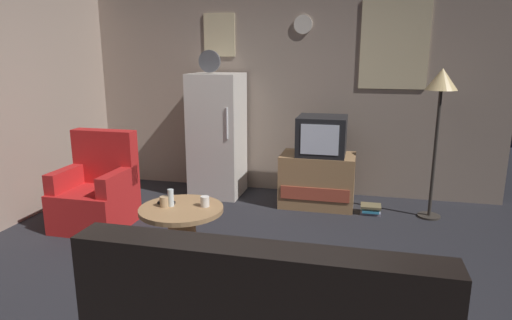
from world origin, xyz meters
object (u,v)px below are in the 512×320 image
object	(u,v)px
mug_ceramic_white	(205,201)
book_stack	(371,209)
coffee_table	(182,232)
tv_stand	(317,180)
standing_lamp	(441,91)
crt_tv	(322,136)
armchair	(97,193)
wine_glass	(171,198)
mug_ceramic_tan	(164,202)
remote_control	(166,203)
fridge	(217,135)

from	to	relation	value
mug_ceramic_white	book_stack	xyz separation A→B (m)	(1.41, 1.42, -0.45)
mug_ceramic_white	coffee_table	bearing A→B (deg)	-159.81
tv_stand	coffee_table	size ratio (longest dim) A/B	1.17
mug_ceramic_white	tv_stand	bearing A→B (deg)	63.13
standing_lamp	tv_stand	bearing A→B (deg)	174.94
tv_stand	standing_lamp	world-z (taller)	standing_lamp
coffee_table	book_stack	size ratio (longest dim) A/B	3.29
crt_tv	book_stack	xyz separation A→B (m)	(0.58, -0.16, -0.77)
mug_ceramic_white	armchair	xyz separation A→B (m)	(-1.34, 0.44, -0.16)
wine_glass	mug_ceramic_tan	xyz separation A→B (m)	(-0.05, -0.03, -0.03)
tv_stand	armchair	xyz separation A→B (m)	(-2.14, -1.14, 0.03)
mug_ceramic_tan	remote_control	distance (m)	0.08
fridge	wine_glass	size ratio (longest dim) A/B	11.80
standing_lamp	wine_glass	bearing A→B (deg)	-146.56
standing_lamp	book_stack	distance (m)	1.44
crt_tv	remote_control	distance (m)	2.02
standing_lamp	coffee_table	bearing A→B (deg)	-145.25
coffee_table	armchair	xyz separation A→B (m)	(-1.15, 0.51, 0.11)
mug_ceramic_tan	wine_glass	bearing A→B (deg)	27.76
book_stack	armchair	bearing A→B (deg)	-160.47
standing_lamp	wine_glass	xyz separation A→B (m)	(-2.32, -1.53, -0.83)
fridge	remote_control	bearing A→B (deg)	-86.48
remote_control	book_stack	bearing A→B (deg)	33.25
wine_glass	mug_ceramic_tan	bearing A→B (deg)	-152.24
fridge	armchair	distance (m)	1.61
fridge	crt_tv	xyz separation A→B (m)	(1.29, -0.15, 0.07)
fridge	coffee_table	xyz separation A→B (m)	(0.27, -1.80, -0.53)
crt_tv	remote_control	bearing A→B (deg)	-126.54
fridge	crt_tv	distance (m)	1.30
fridge	wine_glass	world-z (taller)	fridge
mug_ceramic_white	crt_tv	bearing A→B (deg)	62.17
mug_ceramic_tan	standing_lamp	bearing A→B (deg)	33.33
armchair	book_stack	size ratio (longest dim) A/B	4.39
crt_tv	coffee_table	bearing A→B (deg)	-121.84
tv_stand	standing_lamp	distance (m)	1.62
wine_glass	standing_lamp	bearing A→B (deg)	33.44
tv_stand	armchair	distance (m)	2.42
wine_glass	tv_stand	bearing A→B (deg)	56.45
tv_stand	crt_tv	world-z (taller)	crt_tv
standing_lamp	armchair	size ratio (longest dim) A/B	1.66
crt_tv	coffee_table	xyz separation A→B (m)	(-1.02, -1.65, -0.60)
standing_lamp	armchair	distance (m)	3.67
armchair	book_stack	distance (m)	2.93
coffee_table	armchair	size ratio (longest dim) A/B	0.75
tv_stand	coffee_table	world-z (taller)	tv_stand
remote_control	armchair	xyz separation A→B (m)	(-0.99, 0.46, -0.13)
wine_glass	remote_control	distance (m)	0.10
coffee_table	mug_ceramic_tan	bearing A→B (deg)	-173.82
mug_ceramic_tan	book_stack	xyz separation A→B (m)	(1.75, 1.51, -0.45)
crt_tv	remote_control	size ratio (longest dim) A/B	3.60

